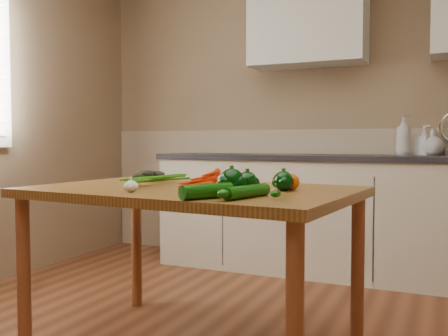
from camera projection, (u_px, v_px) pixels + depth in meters
room at (191, 78)px, 1.95m from camera, size 4.04×5.04×2.64m
counter_run at (342, 214)px, 3.74m from camera, size 2.84×0.64×1.14m
upper_cabinets at (389, 12)px, 3.66m from camera, size 2.15×0.35×0.70m
table at (192, 206)px, 2.33m from camera, size 1.54×1.07×0.78m
soap_bottle_a at (404, 136)px, 3.67m from camera, size 0.16×0.16×0.29m
soap_bottle_b at (424, 140)px, 3.65m from camera, size 0.14×0.14×0.22m
soap_bottle_c at (433, 142)px, 3.60m from camera, size 0.16×0.16×0.19m
carrot_bunch at (189, 179)px, 2.38m from camera, size 0.29×0.23×0.07m
leafy_greens at (149, 171)px, 2.71m from camera, size 0.21×0.19×0.10m
garlic_bulb at (131, 186)px, 2.10m from camera, size 0.06×0.06×0.05m
pepper_a at (247, 182)px, 2.12m from camera, size 0.09×0.09×0.09m
pepper_b at (284, 181)px, 2.16m from camera, size 0.08×0.08×0.08m
pepper_c at (232, 181)px, 2.04m from camera, size 0.10×0.10×0.10m
tomato_a at (245, 179)px, 2.36m from camera, size 0.08×0.08×0.07m
tomato_b at (281, 179)px, 2.37m from camera, size 0.08×0.08×0.07m
tomato_c at (291, 182)px, 2.20m from camera, size 0.08×0.08×0.07m
zucchini_a at (247, 192)px, 1.89m from camera, size 0.11×0.26×0.05m
zucchini_b at (207, 191)px, 1.86m from camera, size 0.16×0.21×0.06m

